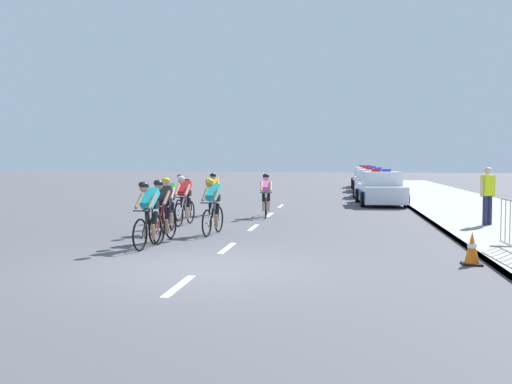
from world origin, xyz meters
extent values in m
plane|color=#4C4C51|center=(0.00, 0.00, 0.00)|extent=(160.00, 160.00, 0.00)
cube|color=gray|center=(7.77, 14.00, 0.06)|extent=(4.78, 60.00, 0.12)
cube|color=#9E9E99|center=(5.46, 14.00, 0.07)|extent=(0.16, 60.00, 0.13)
cube|color=white|center=(0.00, -1.56, 0.00)|extent=(0.14, 1.60, 0.01)
cube|color=white|center=(0.00, 2.44, 0.00)|extent=(0.14, 1.60, 0.01)
cube|color=white|center=(0.00, 6.44, 0.00)|extent=(0.14, 1.60, 0.01)
cube|color=white|center=(0.00, 10.44, 0.00)|extent=(0.14, 1.60, 0.01)
cube|color=white|center=(0.00, 14.44, 0.00)|extent=(0.14, 1.60, 0.01)
torus|color=black|center=(-1.81, 1.71, 0.36)|extent=(0.12, 0.72, 0.72)
cylinder|color=#99999E|center=(-1.81, 1.71, 0.36)|extent=(0.07, 0.07, 0.06)
torus|color=black|center=(-1.71, 2.70, 0.36)|extent=(0.12, 0.72, 0.72)
cylinder|color=#99999E|center=(-1.71, 2.70, 0.36)|extent=(0.07, 0.07, 0.06)
cylinder|color=black|center=(-1.77, 2.16, 0.90)|extent=(0.09, 0.55, 0.04)
cylinder|color=black|center=(-1.78, 1.98, 0.58)|extent=(0.09, 0.48, 0.63)
cylinder|color=black|center=(-1.75, 2.36, 0.60)|extent=(0.04, 0.04, 0.65)
cylinder|color=black|center=(-1.80, 1.81, 0.88)|extent=(0.42, 0.07, 0.03)
cube|color=black|center=(-1.75, 2.36, 0.94)|extent=(0.12, 0.23, 0.05)
cube|color=#19B2B7|center=(-1.76, 2.23, 1.14)|extent=(0.34, 0.57, 0.47)
cube|color=black|center=(-1.75, 2.35, 0.98)|extent=(0.30, 0.23, 0.18)
cylinder|color=black|center=(-1.66, 2.29, 0.64)|extent=(0.13, 0.23, 0.40)
cylinder|color=#9E7051|center=(-1.67, 2.21, 0.37)|extent=(0.11, 0.16, 0.36)
cylinder|color=black|center=(-1.84, 2.30, 0.64)|extent=(0.13, 0.18, 0.40)
cylinder|color=#9E7051|center=(-1.85, 2.23, 0.37)|extent=(0.10, 0.13, 0.36)
cylinder|color=#9E7051|center=(-1.62, 2.00, 1.09)|extent=(0.12, 0.41, 0.35)
cylinder|color=#9E7051|center=(-1.94, 2.03, 1.09)|extent=(0.12, 0.41, 0.35)
sphere|color=#9E7051|center=(-1.79, 1.93, 1.38)|extent=(0.19, 0.19, 0.19)
ellipsoid|color=black|center=(-1.79, 1.92, 1.45)|extent=(0.26, 0.34, 0.24)
torus|color=black|center=(-1.81, 2.75, 0.36)|extent=(0.11, 0.73, 0.72)
cylinder|color=#99999E|center=(-1.81, 2.75, 0.36)|extent=(0.07, 0.07, 0.06)
torus|color=black|center=(-1.72, 3.75, 0.36)|extent=(0.11, 0.73, 0.72)
cylinder|color=#99999E|center=(-1.72, 3.75, 0.36)|extent=(0.07, 0.07, 0.06)
cylinder|color=#B21919|center=(-1.77, 3.20, 0.90)|extent=(0.08, 0.55, 0.04)
cylinder|color=#B21919|center=(-1.78, 3.03, 0.58)|extent=(0.08, 0.48, 0.63)
cylinder|color=#B21919|center=(-1.75, 3.40, 0.60)|extent=(0.04, 0.04, 0.65)
cylinder|color=black|center=(-1.80, 2.85, 0.88)|extent=(0.42, 0.06, 0.03)
cube|color=black|center=(-1.75, 3.40, 0.94)|extent=(0.12, 0.23, 0.05)
cube|color=black|center=(-1.76, 3.27, 1.14)|extent=(0.33, 0.57, 0.45)
cube|color=black|center=(-1.75, 3.39, 0.98)|extent=(0.30, 0.22, 0.18)
cylinder|color=black|center=(-1.67, 3.33, 0.64)|extent=(0.13, 0.23, 0.40)
cylinder|color=#9E7051|center=(-1.67, 3.25, 0.37)|extent=(0.10, 0.16, 0.36)
cylinder|color=black|center=(-1.85, 3.35, 0.64)|extent=(0.12, 0.18, 0.40)
cylinder|color=#9E7051|center=(-1.85, 3.27, 0.37)|extent=(0.10, 0.13, 0.36)
cylinder|color=#9E7051|center=(-1.62, 3.05, 1.09)|extent=(0.11, 0.41, 0.35)
cylinder|color=#9E7051|center=(-1.94, 3.07, 1.09)|extent=(0.11, 0.41, 0.35)
sphere|color=#9E7051|center=(-1.79, 2.98, 1.38)|extent=(0.19, 0.19, 0.19)
ellipsoid|color=black|center=(-1.79, 2.97, 1.45)|extent=(0.26, 0.33, 0.24)
torus|color=black|center=(-0.89, 4.21, 0.36)|extent=(0.12, 0.72, 0.72)
cylinder|color=#99999E|center=(-0.89, 4.21, 0.36)|extent=(0.07, 0.07, 0.06)
torus|color=black|center=(-0.79, 5.20, 0.36)|extent=(0.12, 0.72, 0.72)
cylinder|color=#99999E|center=(-0.79, 5.20, 0.36)|extent=(0.07, 0.07, 0.06)
cylinder|color=white|center=(-0.84, 4.66, 0.90)|extent=(0.09, 0.55, 0.04)
cylinder|color=white|center=(-0.86, 4.48, 0.58)|extent=(0.09, 0.48, 0.63)
cylinder|color=white|center=(-0.82, 4.86, 0.60)|extent=(0.04, 0.04, 0.65)
cylinder|color=black|center=(-0.88, 4.31, 0.88)|extent=(0.42, 0.07, 0.03)
cube|color=black|center=(-0.82, 4.86, 0.94)|extent=(0.12, 0.23, 0.05)
cube|color=#19B2B7|center=(-0.84, 4.73, 1.14)|extent=(0.34, 0.58, 0.44)
cube|color=black|center=(-0.82, 4.85, 0.98)|extent=(0.30, 0.23, 0.18)
cylinder|color=black|center=(-0.74, 4.79, 0.64)|extent=(0.13, 0.23, 0.40)
cylinder|color=#9E7051|center=(-0.75, 4.71, 0.37)|extent=(0.11, 0.16, 0.36)
cylinder|color=black|center=(-0.92, 4.81, 0.64)|extent=(0.13, 0.18, 0.40)
cylinder|color=#9E7051|center=(-0.93, 4.73, 0.37)|extent=(0.10, 0.13, 0.36)
cylinder|color=#9E7051|center=(-0.70, 4.50, 1.09)|extent=(0.12, 0.41, 0.35)
cylinder|color=#9E7051|center=(-1.02, 4.54, 1.09)|extent=(0.12, 0.41, 0.35)
sphere|color=#9E7051|center=(-0.87, 4.43, 1.38)|extent=(0.19, 0.19, 0.19)
ellipsoid|color=yellow|center=(-0.87, 4.42, 1.45)|extent=(0.26, 0.34, 0.24)
torus|color=black|center=(-2.10, 4.43, 0.36)|extent=(0.11, 0.73, 0.72)
cylinder|color=#99999E|center=(-2.10, 4.43, 0.36)|extent=(0.07, 0.07, 0.06)
torus|color=black|center=(-2.19, 5.43, 0.36)|extent=(0.11, 0.73, 0.72)
cylinder|color=#99999E|center=(-2.19, 5.43, 0.36)|extent=(0.07, 0.07, 0.06)
cylinder|color=#1E1E99|center=(-2.14, 4.88, 0.90)|extent=(0.08, 0.55, 0.04)
cylinder|color=#1E1E99|center=(-2.13, 4.71, 0.58)|extent=(0.08, 0.48, 0.63)
cylinder|color=#1E1E99|center=(-2.16, 5.08, 0.60)|extent=(0.04, 0.04, 0.65)
cylinder|color=black|center=(-2.11, 4.53, 0.88)|extent=(0.42, 0.06, 0.03)
cube|color=black|center=(-2.16, 5.08, 0.94)|extent=(0.12, 0.23, 0.05)
cube|color=green|center=(-2.15, 4.96, 1.14)|extent=(0.33, 0.57, 0.45)
cube|color=black|center=(-2.16, 5.07, 0.98)|extent=(0.30, 0.22, 0.18)
cylinder|color=black|center=(-2.06, 5.03, 0.64)|extent=(0.13, 0.23, 0.40)
cylinder|color=tan|center=(-2.06, 4.95, 0.37)|extent=(0.10, 0.16, 0.36)
cylinder|color=black|center=(-2.24, 5.01, 0.64)|extent=(0.12, 0.18, 0.40)
cylinder|color=tan|center=(-2.24, 4.93, 0.37)|extent=(0.10, 0.13, 0.36)
cylinder|color=tan|center=(-1.97, 4.76, 1.09)|extent=(0.11, 0.41, 0.35)
cylinder|color=tan|center=(-2.29, 4.73, 1.09)|extent=(0.11, 0.41, 0.35)
sphere|color=tan|center=(-2.12, 4.66, 1.38)|extent=(0.19, 0.19, 0.19)
ellipsoid|color=yellow|center=(-2.12, 4.65, 1.45)|extent=(0.26, 0.33, 0.24)
torus|color=black|center=(-2.24, 6.29, 0.36)|extent=(0.11, 0.72, 0.72)
cylinder|color=#99999E|center=(-2.24, 6.29, 0.36)|extent=(0.07, 0.07, 0.06)
torus|color=black|center=(-2.14, 7.28, 0.36)|extent=(0.11, 0.72, 0.72)
cylinder|color=#99999E|center=(-2.14, 7.28, 0.36)|extent=(0.07, 0.07, 0.06)
cylinder|color=white|center=(-2.20, 6.73, 0.90)|extent=(0.09, 0.55, 0.04)
cylinder|color=white|center=(-2.21, 6.56, 0.58)|extent=(0.09, 0.48, 0.63)
cylinder|color=white|center=(-2.18, 6.93, 0.60)|extent=(0.04, 0.04, 0.65)
cylinder|color=black|center=(-2.23, 6.39, 0.88)|extent=(0.42, 0.07, 0.03)
cube|color=black|center=(-2.18, 6.93, 0.94)|extent=(0.12, 0.23, 0.05)
cube|color=red|center=(-2.19, 6.81, 1.14)|extent=(0.33, 0.57, 0.46)
cube|color=black|center=(-2.18, 6.92, 0.98)|extent=(0.30, 0.23, 0.18)
cylinder|color=black|center=(-2.09, 6.86, 0.64)|extent=(0.13, 0.23, 0.40)
cylinder|color=tan|center=(-2.10, 6.78, 0.37)|extent=(0.10, 0.16, 0.36)
cylinder|color=black|center=(-2.27, 6.88, 0.64)|extent=(0.13, 0.18, 0.40)
cylinder|color=tan|center=(-2.28, 6.80, 0.37)|extent=(0.10, 0.13, 0.36)
cylinder|color=tan|center=(-2.05, 6.58, 1.09)|extent=(0.11, 0.41, 0.35)
cylinder|color=tan|center=(-2.37, 6.61, 1.09)|extent=(0.11, 0.41, 0.35)
sphere|color=tan|center=(-2.22, 6.51, 1.38)|extent=(0.19, 0.19, 0.19)
ellipsoid|color=white|center=(-2.22, 6.50, 1.45)|extent=(0.26, 0.34, 0.24)
torus|color=black|center=(-2.66, 7.76, 0.36)|extent=(0.08, 0.73, 0.72)
cylinder|color=#99999E|center=(-2.66, 7.76, 0.36)|extent=(0.06, 0.06, 0.06)
torus|color=black|center=(-2.61, 8.76, 0.36)|extent=(0.08, 0.73, 0.72)
cylinder|color=#99999E|center=(-2.61, 8.76, 0.36)|extent=(0.06, 0.06, 0.06)
cylinder|color=white|center=(-2.63, 8.21, 0.90)|extent=(0.06, 0.55, 0.04)
cylinder|color=white|center=(-2.64, 8.04, 0.58)|extent=(0.06, 0.48, 0.63)
cylinder|color=white|center=(-2.62, 8.41, 0.60)|extent=(0.04, 0.04, 0.65)
cylinder|color=black|center=(-2.65, 7.86, 0.88)|extent=(0.42, 0.05, 0.03)
cube|color=black|center=(-2.62, 8.41, 0.94)|extent=(0.11, 0.22, 0.05)
cube|color=black|center=(-2.63, 8.29, 1.14)|extent=(0.31, 0.57, 0.44)
cube|color=black|center=(-2.63, 8.40, 0.98)|extent=(0.29, 0.21, 0.18)
cylinder|color=black|center=(-2.54, 8.35, 0.64)|extent=(0.12, 0.23, 0.40)
cylinder|color=beige|center=(-2.54, 8.27, 0.37)|extent=(0.10, 0.16, 0.36)
cylinder|color=black|center=(-2.72, 8.36, 0.64)|extent=(0.12, 0.17, 0.40)
cylinder|color=beige|center=(-2.72, 8.28, 0.37)|extent=(0.10, 0.13, 0.36)
cylinder|color=beige|center=(-2.48, 8.07, 1.09)|extent=(0.10, 0.40, 0.35)
cylinder|color=beige|center=(-2.80, 8.08, 1.09)|extent=(0.10, 0.40, 0.35)
sphere|color=beige|center=(-2.65, 7.99, 1.38)|extent=(0.19, 0.19, 0.19)
ellipsoid|color=black|center=(-2.65, 7.98, 1.45)|extent=(0.25, 0.33, 0.24)
torus|color=black|center=(0.02, 9.14, 0.36)|extent=(0.12, 0.72, 0.72)
cylinder|color=#99999E|center=(0.02, 9.14, 0.36)|extent=(0.07, 0.07, 0.06)
torus|color=black|center=(-0.08, 10.14, 0.36)|extent=(0.12, 0.72, 0.72)
cylinder|color=#99999E|center=(-0.08, 10.14, 0.36)|extent=(0.07, 0.07, 0.06)
cylinder|color=silver|center=(-0.03, 9.59, 0.90)|extent=(0.10, 0.55, 0.04)
cylinder|color=silver|center=(-0.01, 9.42, 0.58)|extent=(0.09, 0.48, 0.63)
cylinder|color=silver|center=(-0.05, 9.79, 0.60)|extent=(0.04, 0.04, 0.65)
cylinder|color=black|center=(0.01, 9.24, 0.88)|extent=(0.42, 0.07, 0.03)
cube|color=black|center=(-0.05, 9.79, 0.94)|extent=(0.12, 0.23, 0.05)
cube|color=pink|center=(-0.03, 9.66, 1.14)|extent=(0.34, 0.58, 0.45)
cube|color=black|center=(-0.05, 9.78, 0.98)|extent=(0.30, 0.23, 0.18)
cylinder|color=black|center=(0.05, 9.74, 0.64)|extent=(0.13, 0.23, 0.40)
cylinder|color=tan|center=(0.06, 9.66, 0.37)|extent=(0.11, 0.16, 0.36)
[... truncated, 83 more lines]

